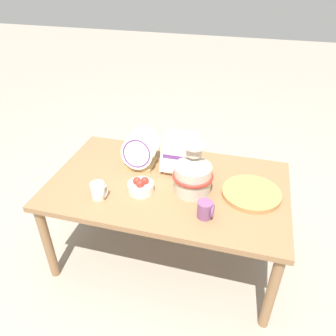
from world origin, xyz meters
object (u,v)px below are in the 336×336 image
object	(u,v)px
wicker_charger_stack	(251,193)
mug_plum_glaze	(206,210)
ceramic_vase	(193,172)
mug_cream_glaze	(99,191)
dish_rack_round_plates	(140,154)
dish_rack_square_plates	(180,157)
fruit_bowl	(141,186)

from	to	relation	value
wicker_charger_stack	mug_plum_glaze	world-z (taller)	mug_plum_glaze
ceramic_vase	mug_plum_glaze	bearing A→B (deg)	-60.74
ceramic_vase	mug_plum_glaze	world-z (taller)	ceramic_vase
wicker_charger_stack	mug_cream_glaze	distance (m)	0.87
ceramic_vase	dish_rack_round_plates	distance (m)	0.42
dish_rack_square_plates	mug_cream_glaze	size ratio (longest dim) A/B	2.41
dish_rack_round_plates	dish_rack_square_plates	world-z (taller)	same
wicker_charger_stack	mug_cream_glaze	xyz separation A→B (m)	(-0.83, -0.25, 0.03)
dish_rack_square_plates	mug_plum_glaze	size ratio (longest dim) A/B	2.41
wicker_charger_stack	mug_cream_glaze	world-z (taller)	mug_cream_glaze
ceramic_vase	dish_rack_square_plates	bearing A→B (deg)	121.47
dish_rack_round_plates	mug_plum_glaze	distance (m)	0.62
mug_cream_glaze	mug_plum_glaze	world-z (taller)	same
dish_rack_round_plates	fruit_bowl	bearing A→B (deg)	-70.42
wicker_charger_stack	dish_rack_square_plates	bearing A→B (deg)	161.33
mug_plum_glaze	fruit_bowl	world-z (taller)	same
wicker_charger_stack	mug_plum_glaze	size ratio (longest dim) A/B	3.55
ceramic_vase	mug_plum_glaze	distance (m)	0.25
fruit_bowl	mug_plum_glaze	bearing A→B (deg)	-16.20
fruit_bowl	ceramic_vase	bearing A→B (deg)	16.55
dish_rack_square_plates	wicker_charger_stack	bearing A→B (deg)	-18.67
dish_rack_round_plates	mug_cream_glaze	bearing A→B (deg)	-107.68
dish_rack_square_plates	mug_cream_glaze	distance (m)	0.55
dish_rack_square_plates	wicker_charger_stack	size ratio (longest dim) A/B	0.68
wicker_charger_stack	dish_rack_round_plates	bearing A→B (deg)	170.11
dish_rack_square_plates	mug_cream_glaze	bearing A→B (deg)	-132.58
dish_rack_round_plates	fruit_bowl	distance (m)	0.28
dish_rack_round_plates	mug_plum_glaze	size ratio (longest dim) A/B	2.41
dish_rack_round_plates	ceramic_vase	bearing A→B (deg)	-24.68
dish_rack_square_plates	fruit_bowl	bearing A→B (deg)	-118.90
dish_rack_square_plates	wicker_charger_stack	world-z (taller)	dish_rack_square_plates
dish_rack_round_plates	dish_rack_square_plates	xyz separation A→B (m)	(0.25, 0.03, -0.00)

